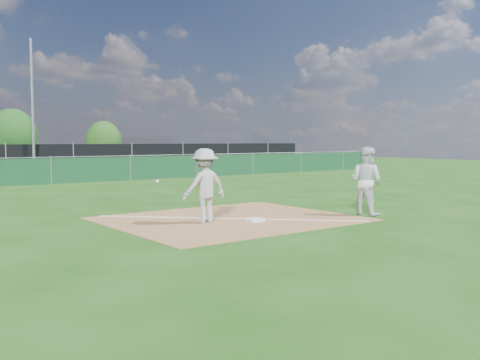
% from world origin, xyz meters
% --- Properties ---
extents(ground, '(90.00, 90.00, 0.00)m').
position_xyz_m(ground, '(0.00, 10.00, 0.00)').
color(ground, '#18460F').
rests_on(ground, ground).
extents(infield_dirt, '(6.00, 5.00, 0.02)m').
position_xyz_m(infield_dirt, '(0.00, 1.00, 0.01)').
color(infield_dirt, '#92633A').
rests_on(infield_dirt, ground).
extents(foul_line, '(5.01, 5.01, 0.01)m').
position_xyz_m(foul_line, '(0.00, 1.00, 0.03)').
color(foul_line, white).
rests_on(foul_line, infield_dirt).
extents(green_fence, '(44.00, 0.05, 1.20)m').
position_xyz_m(green_fence, '(0.00, 15.00, 0.60)').
color(green_fence, '#0E361D').
rests_on(green_fence, ground).
extents(black_fence, '(46.00, 0.04, 1.80)m').
position_xyz_m(black_fence, '(0.00, 23.00, 0.90)').
color(black_fence, black).
rests_on(black_fence, ground).
extents(light_pole, '(0.16, 0.16, 8.00)m').
position_xyz_m(light_pole, '(1.50, 22.70, 4.00)').
color(light_pole, slate).
rests_on(light_pole, ground).
extents(first_base, '(0.38, 0.38, 0.08)m').
position_xyz_m(first_base, '(0.23, 0.26, 0.06)').
color(first_base, white).
rests_on(first_base, infield_dirt).
extents(play_at_first, '(1.82, 0.68, 1.81)m').
position_xyz_m(play_at_first, '(-0.87, 0.86, 0.92)').
color(play_at_first, '#B4B4B7').
rests_on(play_at_first, infield_dirt).
extents(runner, '(0.81, 0.99, 1.85)m').
position_xyz_m(runner, '(3.43, -0.57, 0.93)').
color(runner, silver).
rests_on(runner, ground).
extents(car_right, '(4.39, 2.58, 1.19)m').
position_xyz_m(car_right, '(5.63, 27.65, 0.61)').
color(car_right, black).
rests_on(car_right, parking_lot).
extents(tree_mid, '(3.79, 3.79, 4.49)m').
position_xyz_m(tree_mid, '(3.12, 33.64, 2.31)').
color(tree_mid, '#382316').
rests_on(tree_mid, ground).
extents(tree_right, '(3.14, 3.14, 3.73)m').
position_xyz_m(tree_right, '(10.87, 34.37, 1.92)').
color(tree_right, '#382316').
rests_on(tree_right, ground).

